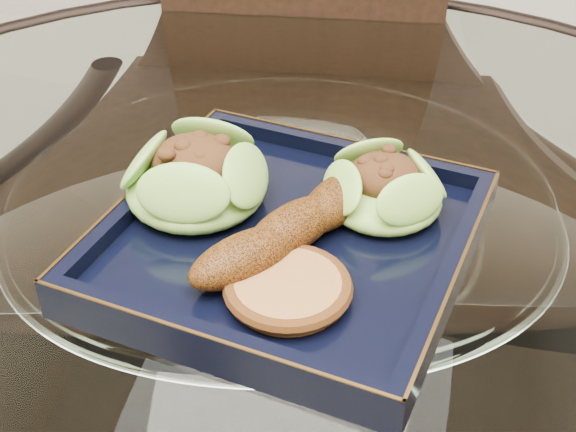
# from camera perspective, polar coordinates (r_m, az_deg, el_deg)

# --- Properties ---
(dining_table) EXTENTS (1.13, 1.13, 0.77)m
(dining_table) POSITION_cam_1_polar(r_m,az_deg,el_deg) (0.76, -0.37, -11.84)
(dining_table) COLOR white
(dining_table) RESTS_ON ground
(dining_chair) EXTENTS (0.43, 0.43, 0.88)m
(dining_chair) POSITION_cam_1_polar(r_m,az_deg,el_deg) (1.11, 0.31, -0.80)
(dining_chair) COLOR black
(dining_chair) RESTS_ON ground
(navy_plate) EXTENTS (0.31, 0.31, 0.02)m
(navy_plate) POSITION_cam_1_polar(r_m,az_deg,el_deg) (0.63, 0.00, -2.19)
(navy_plate) COLOR black
(navy_plate) RESTS_ON dining_table
(lettuce_wrap_left) EXTENTS (0.15, 0.15, 0.04)m
(lettuce_wrap_left) POSITION_cam_1_polar(r_m,az_deg,el_deg) (0.65, -6.59, 2.47)
(lettuce_wrap_left) COLOR #5E8E29
(lettuce_wrap_left) RESTS_ON navy_plate
(lettuce_wrap_right) EXTENTS (0.11, 0.11, 0.03)m
(lettuce_wrap_right) POSITION_cam_1_polar(r_m,az_deg,el_deg) (0.65, 6.83, 1.72)
(lettuce_wrap_right) COLOR #6AAE32
(lettuce_wrap_right) RESTS_ON navy_plate
(roasted_plantain) EXTENTS (0.13, 0.18, 0.03)m
(roasted_plantain) POSITION_cam_1_polar(r_m,az_deg,el_deg) (0.61, 0.32, -0.81)
(roasted_plantain) COLOR #63310A
(roasted_plantain) RESTS_ON navy_plate
(crumb_patty) EXTENTS (0.10, 0.10, 0.02)m
(crumb_patty) POSITION_cam_1_polar(r_m,az_deg,el_deg) (0.57, -0.01, -5.25)
(crumb_patty) COLOR #B0743A
(crumb_patty) RESTS_ON navy_plate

